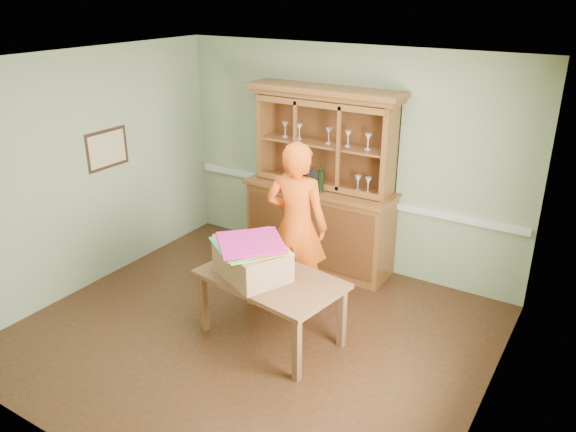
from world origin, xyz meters
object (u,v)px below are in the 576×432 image
Objects in this scene: person at (297,226)px; dining_table at (271,284)px; china_hutch at (321,206)px; cardboard_box at (252,262)px.

dining_table is at bearing 89.32° from person.
dining_table is 0.80× the size of person.
china_hutch reaches higher than person.
china_hutch is at bearing -88.10° from person.
dining_table is (0.39, -1.71, -0.17)m from china_hutch.
china_hutch is 1.02m from person.
person is (0.24, -0.98, 0.15)m from china_hutch.
china_hutch reaches higher than dining_table.
dining_table is at bearing -77.15° from china_hutch.
cardboard_box is (-0.16, -0.07, 0.23)m from dining_table.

